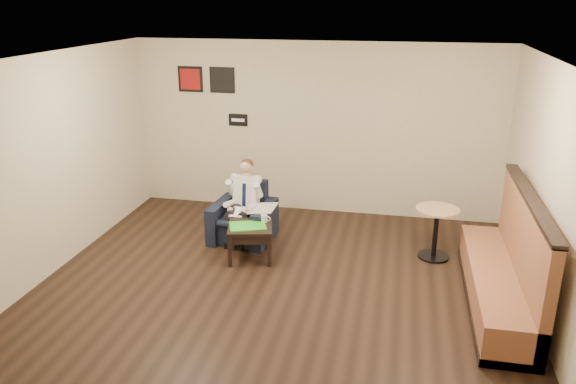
% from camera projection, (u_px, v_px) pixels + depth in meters
% --- Properties ---
extents(ground, '(6.00, 6.00, 0.00)m').
position_uv_depth(ground, '(274.00, 297.00, 6.82)').
color(ground, black).
rests_on(ground, ground).
extents(wall_back, '(6.00, 0.02, 2.80)m').
position_uv_depth(wall_back, '(315.00, 129.00, 9.12)').
color(wall_back, beige).
rests_on(wall_back, ground).
extents(wall_front, '(6.00, 0.02, 2.80)m').
position_uv_depth(wall_front, '(166.00, 337.00, 3.58)').
color(wall_front, beige).
rests_on(wall_front, ground).
extents(wall_left, '(0.02, 6.00, 2.80)m').
position_uv_depth(wall_left, '(37.00, 172.00, 6.93)').
color(wall_left, beige).
rests_on(wall_left, ground).
extents(wall_right, '(0.02, 6.00, 2.80)m').
position_uv_depth(wall_right, '(557.00, 207.00, 5.77)').
color(wall_right, beige).
rests_on(wall_right, ground).
extents(ceiling, '(6.00, 6.00, 0.02)m').
position_uv_depth(ceiling, '(272.00, 62.00, 5.89)').
color(ceiling, white).
rests_on(ceiling, wall_back).
extents(seating_sign, '(0.32, 0.02, 0.20)m').
position_uv_depth(seating_sign, '(238.00, 120.00, 9.32)').
color(seating_sign, black).
rests_on(seating_sign, wall_back).
extents(art_print_left, '(0.42, 0.03, 0.42)m').
position_uv_depth(art_print_left, '(190.00, 79.00, 9.26)').
color(art_print_left, maroon).
rests_on(art_print_left, wall_back).
extents(art_print_right, '(0.42, 0.03, 0.42)m').
position_uv_depth(art_print_right, '(222.00, 80.00, 9.16)').
color(art_print_right, black).
rests_on(art_print_right, wall_back).
extents(armchair, '(0.92, 0.92, 0.83)m').
position_uv_depth(armchair, '(243.00, 213.00, 8.30)').
color(armchair, black).
rests_on(armchair, ground).
extents(seated_man, '(0.60, 0.85, 1.14)m').
position_uv_depth(seated_man, '(240.00, 206.00, 8.15)').
color(seated_man, silver).
rests_on(seated_man, armchair).
extents(lap_papers, '(0.19, 0.27, 0.01)m').
position_uv_depth(lap_papers, '(238.00, 212.00, 8.08)').
color(lap_papers, white).
rests_on(lap_papers, seated_man).
extents(newspaper, '(0.37, 0.46, 0.01)m').
position_uv_depth(newspaper, '(263.00, 208.00, 8.07)').
color(newspaper, silver).
rests_on(newspaper, armchair).
extents(side_table, '(0.71, 0.71, 0.48)m').
position_uv_depth(side_table, '(250.00, 242.00, 7.75)').
color(side_table, black).
rests_on(side_table, ground).
extents(green_folder, '(0.58, 0.50, 0.01)m').
position_uv_depth(green_folder, '(248.00, 226.00, 7.64)').
color(green_folder, green).
rests_on(green_folder, side_table).
extents(coffee_mug, '(0.11, 0.11, 0.10)m').
position_uv_depth(coffee_mug, '(264.00, 218.00, 7.78)').
color(coffee_mug, white).
rests_on(coffee_mug, side_table).
extents(smartphone, '(0.15, 0.08, 0.01)m').
position_uv_depth(smartphone, '(254.00, 220.00, 7.83)').
color(smartphone, black).
rests_on(smartphone, side_table).
extents(banquette, '(0.62, 2.62, 1.34)m').
position_uv_depth(banquette, '(501.00, 252.00, 6.45)').
color(banquette, brown).
rests_on(banquette, ground).
extents(cafe_table, '(0.70, 0.70, 0.73)m').
position_uv_depth(cafe_table, '(435.00, 233.00, 7.72)').
color(cafe_table, tan).
rests_on(cafe_table, ground).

